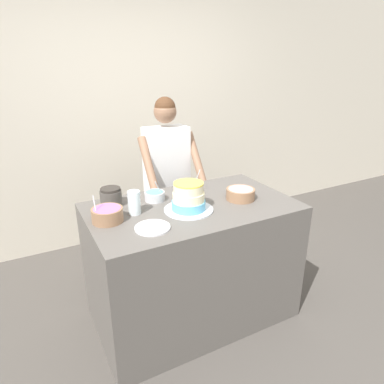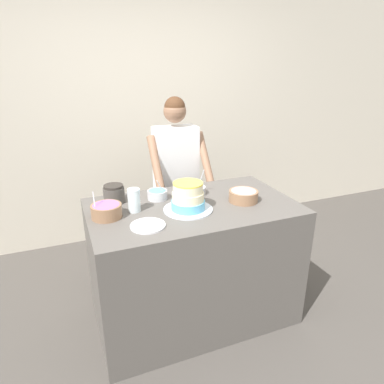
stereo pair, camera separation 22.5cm
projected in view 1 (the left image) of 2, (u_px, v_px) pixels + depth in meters
The scene contains 12 objects.
ground_plane at pixel (221, 348), 2.32m from camera, with size 14.00×14.00×0.00m, color #4C4742.
wall_back at pixel (122, 116), 3.43m from camera, with size 10.00×0.05×2.60m.
counter at pixel (192, 262), 2.49m from camera, with size 1.41×0.82×0.90m.
person_baker at pixel (167, 170), 2.94m from camera, with size 0.50×0.43×1.56m.
cake at pixel (189, 198), 2.23m from camera, with size 0.33×0.33×0.19m.
frosting_bowl_purple at pixel (107, 214), 2.09m from camera, with size 0.19×0.19×0.17m.
frosting_bowl_blue at pixel (155, 196), 2.41m from camera, with size 0.14×0.14×0.16m.
frosting_bowl_pink at pixel (241, 194), 2.43m from camera, with size 0.20×0.20×0.08m.
frosting_bowl_white at pixel (191, 190), 2.52m from camera, with size 0.15×0.15×0.19m.
drinking_glass at pixel (134, 203), 2.18m from camera, with size 0.08×0.08×0.15m.
ceramic_plate at pixel (153, 228), 2.01m from camera, with size 0.21×0.21×0.01m.
stoneware_jar at pixel (111, 197), 2.31m from camera, with size 0.14×0.14×0.13m.
Camera 1 is at (-1.01, -1.49, 1.82)m, focal length 32.00 mm.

